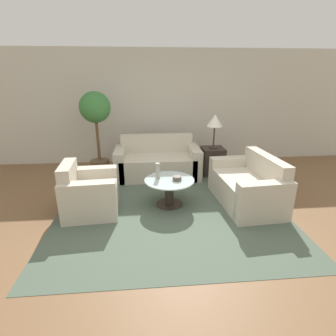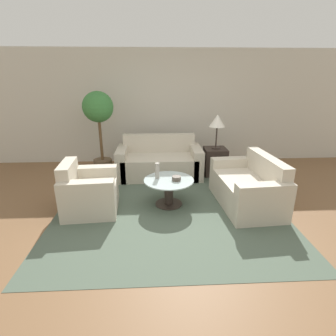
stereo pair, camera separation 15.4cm
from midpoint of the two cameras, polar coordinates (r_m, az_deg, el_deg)
name	(u,v)px [view 2 (the right image)]	position (r m, az deg, el deg)	size (l,w,h in m)	color
ground_plane	(173,223)	(3.87, 2.19, -11.89)	(14.00, 14.00, 0.00)	brown
wall_back	(164,107)	(6.35, -0.12, 13.04)	(10.00, 0.06, 2.60)	beige
rug	(169,204)	(4.38, 1.19, -7.85)	(3.50, 3.58, 0.01)	#4C5B4C
sofa_main	(159,162)	(5.53, -1.09, 1.26)	(1.73, 0.86, 0.83)	beige
armchair	(87,193)	(4.25, -16.17, -5.31)	(0.85, 0.90, 0.80)	beige
loveseat	(250,188)	(4.50, 18.30, -4.18)	(0.91, 1.46, 0.81)	beige
coffee_table	(169,189)	(4.26, 1.21, -4.50)	(0.80, 0.80, 0.44)	#332823
side_table	(215,161)	(5.68, 10.92, 1.42)	(0.46, 0.46, 0.57)	#332823
table_lamp	(217,122)	(5.48, 11.49, 9.85)	(0.32, 0.32, 0.71)	#332823
potted_plant	(99,117)	(5.64, -14.07, 10.73)	(0.62, 0.62, 1.73)	brown
vase	(157,171)	(4.21, -1.31, -0.59)	(0.07, 0.07, 0.26)	#9E998E
bowl	(176,178)	(4.16, 2.91, -2.27)	(0.14, 0.14, 0.07)	brown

